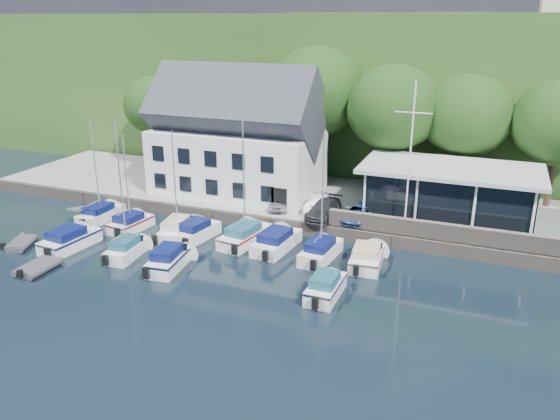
{
  "coord_description": "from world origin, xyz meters",
  "views": [
    {
      "loc": [
        13.67,
        -25.44,
        15.66
      ],
      "look_at": [
        -0.04,
        9.0,
        2.51
      ],
      "focal_mm": 35.0,
      "sensor_mm": 36.0,
      "label": 1
    }
  ],
  "objects_px": {
    "boat_r2_0": "(70,238)",
    "boat_r2_2": "(169,257)",
    "car_blue": "(360,212)",
    "dinghy_0": "(21,242)",
    "boat_r1_0": "(96,171)",
    "boat_r1_4": "(244,183)",
    "boat_r1_1": "(126,178)",
    "boat_r1_3": "(196,229)",
    "boat_r1_6": "(322,196)",
    "boat_r1_7": "(367,255)",
    "dinghy_1": "(38,266)",
    "harbor_building": "(238,143)",
    "flagpole": "(410,159)",
    "boat_r1_2": "(175,179)",
    "car_dgrey": "(324,209)",
    "car_white": "(318,203)",
    "boat_r1_5": "(277,239)",
    "club_pavilion": "(449,193)",
    "boat_r2_1": "(122,197)",
    "car_silver": "(278,200)",
    "boat_r2_4": "(326,285)"
  },
  "relations": [
    {
      "from": "boat_r2_0",
      "to": "boat_r2_2",
      "type": "bearing_deg",
      "value": 3.77
    },
    {
      "from": "car_blue",
      "to": "boat_r2_0",
      "type": "bearing_deg",
      "value": -137.8
    },
    {
      "from": "dinghy_0",
      "to": "boat_r2_0",
      "type": "bearing_deg",
      "value": -4.42
    },
    {
      "from": "boat_r1_0",
      "to": "boat_r1_4",
      "type": "distance_m",
      "value": 12.97
    },
    {
      "from": "boat_r1_1",
      "to": "boat_r1_3",
      "type": "bearing_deg",
      "value": 9.17
    },
    {
      "from": "boat_r1_6",
      "to": "boat_r1_4",
      "type": "bearing_deg",
      "value": 179.62
    },
    {
      "from": "boat_r1_7",
      "to": "dinghy_1",
      "type": "height_order",
      "value": "boat_r1_7"
    },
    {
      "from": "harbor_building",
      "to": "boat_r1_1",
      "type": "xyz_separation_m",
      "value": [
        -4.73,
        -9.48,
        -1.11
      ]
    },
    {
      "from": "car_blue",
      "to": "boat_r1_4",
      "type": "height_order",
      "value": "boat_r1_4"
    },
    {
      "from": "flagpole",
      "to": "boat_r1_0",
      "type": "bearing_deg",
      "value": -169.5
    },
    {
      "from": "boat_r1_3",
      "to": "boat_r1_4",
      "type": "distance_m",
      "value": 5.36
    },
    {
      "from": "boat_r1_2",
      "to": "car_dgrey",
      "type": "bearing_deg",
      "value": 19.52
    },
    {
      "from": "flagpole",
      "to": "dinghy_1",
      "type": "bearing_deg",
      "value": -147.3
    },
    {
      "from": "boat_r1_1",
      "to": "harbor_building",
      "type": "bearing_deg",
      "value": 69.98
    },
    {
      "from": "boat_r1_6",
      "to": "boat_r1_1",
      "type": "bearing_deg",
      "value": -173.27
    },
    {
      "from": "car_white",
      "to": "boat_r2_0",
      "type": "bearing_deg",
      "value": -142.59
    },
    {
      "from": "boat_r2_2",
      "to": "dinghy_0",
      "type": "bearing_deg",
      "value": 176.47
    },
    {
      "from": "car_dgrey",
      "to": "boat_r1_5",
      "type": "relative_size",
      "value": 0.67
    },
    {
      "from": "boat_r1_4",
      "to": "boat_r1_6",
      "type": "height_order",
      "value": "boat_r1_4"
    },
    {
      "from": "boat_r1_7",
      "to": "boat_r1_2",
      "type": "bearing_deg",
      "value": 175.72
    },
    {
      "from": "club_pavilion",
      "to": "car_dgrey",
      "type": "xyz_separation_m",
      "value": [
        -8.86,
        -3.32,
        -1.4
      ]
    },
    {
      "from": "boat_r1_2",
      "to": "boat_r2_2",
      "type": "xyz_separation_m",
      "value": [
        2.45,
        -5.01,
        -3.71
      ]
    },
    {
      "from": "boat_r2_1",
      "to": "boat_r2_2",
      "type": "distance_m",
      "value": 5.18
    },
    {
      "from": "car_silver",
      "to": "boat_r1_6",
      "type": "relative_size",
      "value": 0.41
    },
    {
      "from": "car_dgrey",
      "to": "boat_r1_7",
      "type": "bearing_deg",
      "value": -45.39
    },
    {
      "from": "car_silver",
      "to": "flagpole",
      "type": "relative_size",
      "value": 0.35
    },
    {
      "from": "flagpole",
      "to": "club_pavilion",
      "type": "bearing_deg",
      "value": 54.7
    },
    {
      "from": "car_silver",
      "to": "boat_r1_5",
      "type": "relative_size",
      "value": 0.55
    },
    {
      "from": "boat_r2_0",
      "to": "car_blue",
      "type": "bearing_deg",
      "value": 35.0
    },
    {
      "from": "boat_r1_1",
      "to": "car_blue",
      "type": "bearing_deg",
      "value": 26.33
    },
    {
      "from": "car_blue",
      "to": "boat_r1_6",
      "type": "distance_m",
      "value": 6.53
    },
    {
      "from": "boat_r1_0",
      "to": "dinghy_0",
      "type": "xyz_separation_m",
      "value": [
        -1.78,
        -6.55,
        -3.84
      ]
    },
    {
      "from": "boat_r1_2",
      "to": "boat_r1_4",
      "type": "bearing_deg",
      "value": -2.07
    },
    {
      "from": "boat_r1_7",
      "to": "boat_r2_0",
      "type": "relative_size",
      "value": 0.9
    },
    {
      "from": "car_dgrey",
      "to": "dinghy_1",
      "type": "distance_m",
      "value": 20.6
    },
    {
      "from": "harbor_building",
      "to": "dinghy_1",
      "type": "xyz_separation_m",
      "value": [
        -5.9,
        -17.84,
        -4.99
      ]
    },
    {
      "from": "club_pavilion",
      "to": "car_white",
      "type": "distance_m",
      "value": 10.08
    },
    {
      "from": "boat_r1_0",
      "to": "boat_r2_2",
      "type": "height_order",
      "value": "boat_r1_0"
    },
    {
      "from": "boat_r1_4",
      "to": "dinghy_0",
      "type": "bearing_deg",
      "value": -147.16
    },
    {
      "from": "car_white",
      "to": "boat_r1_3",
      "type": "xyz_separation_m",
      "value": [
        -7.28,
        -6.71,
        -0.88
      ]
    },
    {
      "from": "car_dgrey",
      "to": "dinghy_0",
      "type": "distance_m",
      "value": 22.36
    },
    {
      "from": "boat_r1_4",
      "to": "boat_r2_1",
      "type": "bearing_deg",
      "value": -132.68
    },
    {
      "from": "flagpole",
      "to": "boat_r1_2",
      "type": "distance_m",
      "value": 16.91
    },
    {
      "from": "boat_r1_1",
      "to": "boat_r2_4",
      "type": "distance_m",
      "value": 18.22
    },
    {
      "from": "boat_r1_5",
      "to": "boat_r2_0",
      "type": "height_order",
      "value": "boat_r2_0"
    },
    {
      "from": "boat_r2_4",
      "to": "dinghy_1",
      "type": "distance_m",
      "value": 18.79
    },
    {
      "from": "boat_r1_3",
      "to": "boat_r1_5",
      "type": "relative_size",
      "value": 0.86
    },
    {
      "from": "car_silver",
      "to": "boat_r2_1",
      "type": "bearing_deg",
      "value": -141.61
    },
    {
      "from": "boat_r1_2",
      "to": "boat_r2_2",
      "type": "distance_m",
      "value": 6.69
    },
    {
      "from": "car_silver",
      "to": "boat_r1_7",
      "type": "bearing_deg",
      "value": -53.07
    }
  ]
}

